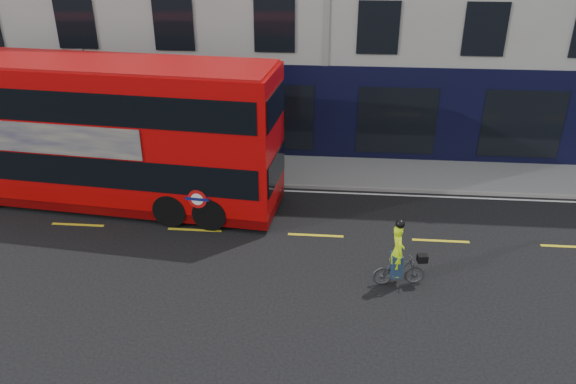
# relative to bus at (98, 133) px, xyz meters

# --- Properties ---
(ground) EXTENTS (120.00, 120.00, 0.00)m
(ground) POSITION_rel_bus_xyz_m (7.64, -3.35, -2.62)
(ground) COLOR black
(ground) RESTS_ON ground
(pavement) EXTENTS (60.00, 3.00, 0.12)m
(pavement) POSITION_rel_bus_xyz_m (7.64, 3.15, -2.56)
(pavement) COLOR gray
(pavement) RESTS_ON ground
(kerb) EXTENTS (60.00, 0.12, 0.13)m
(kerb) POSITION_rel_bus_xyz_m (7.64, 1.65, -2.55)
(kerb) COLOR gray
(kerb) RESTS_ON ground
(road_edge_line) EXTENTS (58.00, 0.10, 0.01)m
(road_edge_line) POSITION_rel_bus_xyz_m (7.64, 1.35, -2.62)
(road_edge_line) COLOR silver
(road_edge_line) RESTS_ON ground
(lane_dashes) EXTENTS (58.00, 0.12, 0.01)m
(lane_dashes) POSITION_rel_bus_xyz_m (7.64, -1.85, -2.62)
(lane_dashes) COLOR gold
(lane_dashes) RESTS_ON ground
(bus) EXTENTS (12.87, 4.10, 5.11)m
(bus) POSITION_rel_bus_xyz_m (0.00, 0.00, 0.00)
(bus) COLOR #BC0708
(bus) RESTS_ON ground
(cyclist) EXTENTS (1.54, 0.64, 2.07)m
(cyclist) POSITION_rel_bus_xyz_m (10.03, -4.34, -1.92)
(cyclist) COLOR #46484B
(cyclist) RESTS_ON ground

